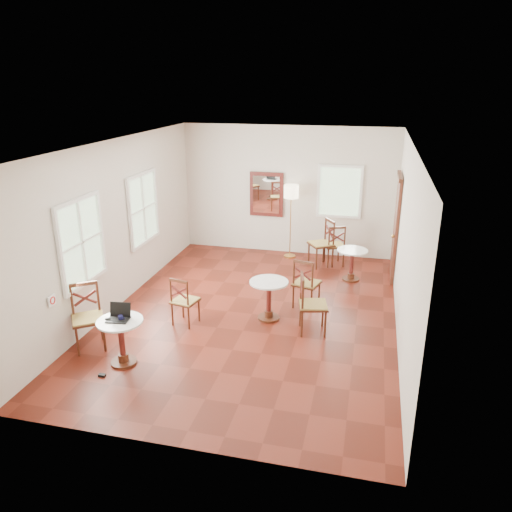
{
  "coord_description": "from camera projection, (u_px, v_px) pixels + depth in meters",
  "views": [
    {
      "loc": [
        1.92,
        -7.74,
        3.97
      ],
      "look_at": [
        0.0,
        0.3,
        1.0
      ],
      "focal_mm": 34.64,
      "sensor_mm": 36.0,
      "label": 1
    }
  ],
  "objects": [
    {
      "name": "mouse",
      "position": [
        108.0,
        319.0,
        7.08
      ],
      "size": [
        0.11,
        0.08,
        0.04
      ],
      "primitive_type": "ellipsoid",
      "rotation": [
        0.0,
        0.0,
        0.17
      ],
      "color": "black",
      "rests_on": "cafe_table_near"
    },
    {
      "name": "chair_back_b",
      "position": [
        322.0,
        243.0,
        10.98
      ],
      "size": [
        0.67,
        0.67,
        1.05
      ],
      "rotation": [
        0.0,
        0.0,
        -0.99
      ],
      "color": "#482112",
      "rests_on": "ground"
    },
    {
      "name": "cafe_table_near",
      "position": [
        121.0,
        337.0,
        7.17
      ],
      "size": [
        0.67,
        0.67,
        0.7
      ],
      "color": "#482112",
      "rests_on": "ground"
    },
    {
      "name": "chair_near_a",
      "position": [
        184.0,
        301.0,
        8.35
      ],
      "size": [
        0.47,
        0.47,
        0.87
      ],
      "rotation": [
        0.0,
        0.0,
        2.94
      ],
      "color": "#482112",
      "rests_on": "ground"
    },
    {
      "name": "water_glass",
      "position": [
        114.0,
        312.0,
        7.22
      ],
      "size": [
        0.06,
        0.06,
        0.09
      ],
      "primitive_type": "cylinder",
      "color": "white",
      "rests_on": "cafe_table_near"
    },
    {
      "name": "cafe_table_back",
      "position": [
        352.0,
        261.0,
        10.22
      ],
      "size": [
        0.63,
        0.63,
        0.66
      ],
      "color": "#482112",
      "rests_on": "ground"
    },
    {
      "name": "floor_lamp",
      "position": [
        291.0,
        197.0,
        11.21
      ],
      "size": [
        0.33,
        0.33,
        1.72
      ],
      "color": "#BF8C3F",
      "rests_on": "ground"
    },
    {
      "name": "ground",
      "position": [
        252.0,
        314.0,
        8.85
      ],
      "size": [
        7.0,
        7.0,
        0.0
      ],
      "primitive_type": "plane",
      "color": "#5E1B10",
      "rests_on": "ground"
    },
    {
      "name": "chair_near_b",
      "position": [
        88.0,
        317.0,
        7.6
      ],
      "size": [
        0.66,
        0.66,
        1.03
      ],
      "rotation": [
        0.0,
        0.0,
        0.62
      ],
      "color": "#482112",
      "rests_on": "ground"
    },
    {
      "name": "navy_mug",
      "position": [
        121.0,
        318.0,
        7.06
      ],
      "size": [
        0.1,
        0.07,
        0.08
      ],
      "color": "black",
      "rests_on": "cafe_table_near"
    },
    {
      "name": "room_shell",
      "position": [
        252.0,
        208.0,
        8.47
      ],
      "size": [
        5.02,
        7.02,
        3.01
      ],
      "color": "beige",
      "rests_on": "ground"
    },
    {
      "name": "chair_mid_b",
      "position": [
        311.0,
        304.0,
        8.06
      ],
      "size": [
        0.55,
        0.55,
        1.0
      ],
      "rotation": [
        0.0,
        0.0,
        1.78
      ],
      "color": "#482112",
      "rests_on": "ground"
    },
    {
      "name": "chair_back_a",
      "position": [
        334.0,
        245.0,
        11.03
      ],
      "size": [
        0.57,
        0.57,
        0.94
      ],
      "rotation": [
        0.0,
        0.0,
        3.54
      ],
      "color": "#482112",
      "rests_on": "ground"
    },
    {
      "name": "laptop",
      "position": [
        119.0,
        315.0,
        7.11
      ],
      "size": [
        0.34,
        0.29,
        0.22
      ],
      "rotation": [
        0.0,
        0.0,
        0.12
      ],
      "color": "black",
      "rests_on": "cafe_table_near"
    },
    {
      "name": "chair_mid_a",
      "position": [
        306.0,
        283.0,
        8.96
      ],
      "size": [
        0.54,
        0.54,
        0.95
      ],
      "rotation": [
        0.0,
        0.0,
        2.87
      ],
      "color": "#482112",
      "rests_on": "ground"
    },
    {
      "name": "power_adapter",
      "position": [
        102.0,
        375.0,
        6.98
      ],
      "size": [
        0.09,
        0.06,
        0.04
      ],
      "primitive_type": "cube",
      "color": "black",
      "rests_on": "ground"
    },
    {
      "name": "cafe_table_mid",
      "position": [
        269.0,
        296.0,
        8.53
      ],
      "size": [
        0.67,
        0.67,
        0.71
      ],
      "color": "#482112",
      "rests_on": "ground"
    }
  ]
}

